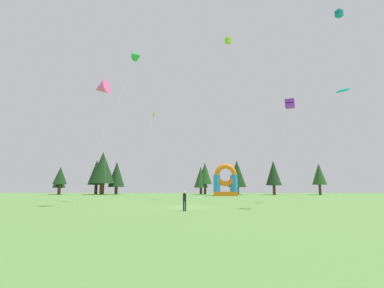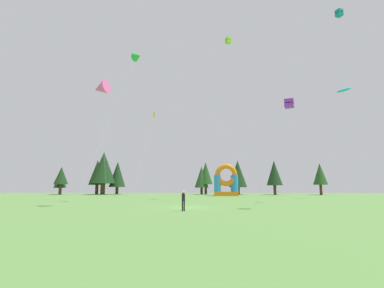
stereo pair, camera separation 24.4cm
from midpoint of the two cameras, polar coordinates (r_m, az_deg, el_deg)
ground_plane at (r=30.42m, az=-1.27°, el=-12.03°), size 120.00×120.00×0.00m
kite_yellow_diamond at (r=64.52m, az=-7.34°, el=5.49°), size 3.14×7.87×17.85m
kite_purple_box at (r=30.51m, az=18.03°, el=7.34°), size 3.93×1.92×10.42m
kite_lime_box at (r=52.65m, az=6.81°, el=19.00°), size 3.89×2.73×26.56m
kite_teal_box at (r=48.78m, az=26.18°, el=21.43°), size 7.78×3.78×26.02m
kite_green_delta at (r=45.14m, az=-10.57°, el=16.19°), size 5.87×8.21×21.27m
kite_cyan_parafoil at (r=61.46m, az=26.85°, el=9.12°), size 9.06×4.51×19.88m
kite_pink_delta at (r=35.33m, az=-17.20°, el=10.18°), size 2.13×3.20×13.92m
person_midfield at (r=25.74m, az=-1.71°, el=-10.50°), size 0.37×0.37×1.70m
inflatable_yellow_castle at (r=65.21m, az=6.31°, el=-7.56°), size 5.03×4.66×6.82m
tree_row_0 at (r=83.16m, az=-24.16°, el=-6.15°), size 3.07×3.07×6.12m
tree_row_1 at (r=80.53m, az=-24.02°, el=-5.58°), size 3.36×3.36×6.78m
tree_row_2 at (r=79.72m, az=-17.90°, el=-5.21°), size 4.26×4.26×8.72m
tree_row_3 at (r=78.48m, az=-16.83°, el=-4.39°), size 6.16×6.16×10.63m
tree_row_4 at (r=79.30m, az=-14.33°, el=-5.67°), size 4.18×4.18×8.33m
tree_row_5 at (r=75.99m, az=1.61°, el=-6.37°), size 3.52×3.52×7.01m
tree_row_6 at (r=76.24m, az=2.41°, el=-5.66°), size 3.49×3.49×8.10m
tree_row_7 at (r=75.96m, az=8.53°, el=-5.69°), size 4.53×4.53×8.48m
tree_row_8 at (r=74.90m, az=15.26°, el=-5.41°), size 3.77×3.77×8.20m
tree_row_9 at (r=77.50m, az=23.09°, el=-5.34°), size 3.35×3.35×7.49m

